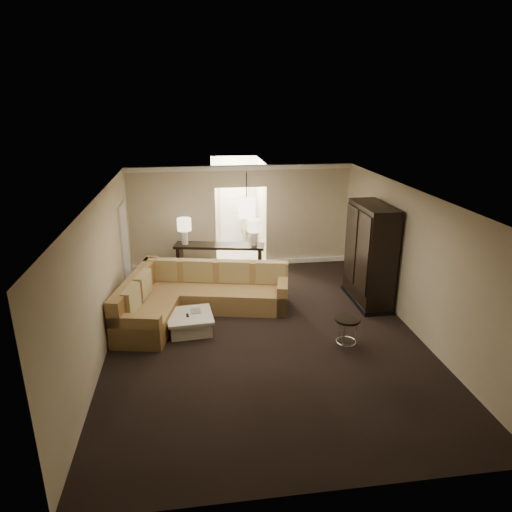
{
  "coord_description": "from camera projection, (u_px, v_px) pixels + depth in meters",
  "views": [
    {
      "loc": [
        -1.28,
        -8.08,
        4.46
      ],
      "look_at": [
        0.02,
        1.2,
        1.21
      ],
      "focal_mm": 32.0,
      "sensor_mm": 36.0,
      "label": 1
    }
  ],
  "objects": [
    {
      "name": "foyer",
      "position": [
        236.0,
        209.0,
        13.76
      ],
      "size": [
        1.44,
        2.02,
        2.8
      ],
      "color": "silver",
      "rests_on": "ground"
    },
    {
      "name": "coffee_table",
      "position": [
        190.0,
        322.0,
        9.2
      ],
      "size": [
        0.97,
        0.97,
        0.38
      ],
      "rotation": [
        0.0,
        0.0,
        0.09
      ],
      "color": "beige",
      "rests_on": "ground"
    },
    {
      "name": "crown_molding",
      "position": [
        241.0,
        168.0,
        11.99
      ],
      "size": [
        6.0,
        0.1,
        0.12
      ],
      "primitive_type": "cube",
      "color": "white",
      "rests_on": "wall_back"
    },
    {
      "name": "baseboard",
      "position": [
        242.0,
        263.0,
        12.87
      ],
      "size": [
        6.0,
        0.1,
        0.12
      ],
      "primitive_type": "cube",
      "color": "white",
      "rests_on": "ground"
    },
    {
      "name": "wall_front",
      "position": [
        320.0,
        394.0,
        4.99
      ],
      "size": [
        6.0,
        0.04,
        2.8
      ],
      "primitive_type": "cube",
      "color": "#C3AF94",
      "rests_on": "ground"
    },
    {
      "name": "wall_left",
      "position": [
        102.0,
        275.0,
        8.34
      ],
      "size": [
        0.04,
        8.0,
        2.8
      ],
      "primitive_type": "cube",
      "color": "#C3AF94",
      "rests_on": "ground"
    },
    {
      "name": "side_door",
      "position": [
        125.0,
        247.0,
        11.07
      ],
      "size": [
        0.05,
        0.9,
        2.1
      ],
      "primitive_type": "cube",
      "color": "white",
      "rests_on": "ground"
    },
    {
      "name": "table_lamp_left",
      "position": [
        184.0,
        227.0,
        11.65
      ],
      "size": [
        0.36,
        0.36,
        0.68
      ],
      "color": "silver",
      "rests_on": "console_table"
    },
    {
      "name": "pendant_light",
      "position": [
        247.0,
        207.0,
        11.08
      ],
      "size": [
        0.38,
        0.38,
        1.09
      ],
      "color": "black",
      "rests_on": "ceiling"
    },
    {
      "name": "ground",
      "position": [
        263.0,
        332.0,
        9.19
      ],
      "size": [
        8.0,
        8.0,
        0.0
      ],
      "primitive_type": "plane",
      "color": "black",
      "rests_on": "ground"
    },
    {
      "name": "person",
      "position": [
        248.0,
        222.0,
        14.21
      ],
      "size": [
        0.7,
        0.6,
        1.63
      ],
      "primitive_type": "imported",
      "rotation": [
        0.0,
        0.0,
        2.72
      ],
      "color": "beige",
      "rests_on": "ground"
    },
    {
      "name": "console_table",
      "position": [
        220.0,
        258.0,
        11.87
      ],
      "size": [
        2.37,
        0.96,
        0.89
      ],
      "rotation": [
        0.0,
        0.0,
        -0.2
      ],
      "color": "black",
      "rests_on": "ground"
    },
    {
      "name": "armoire",
      "position": [
        369.0,
        257.0,
        10.24
      ],
      "size": [
        0.68,
        1.59,
        2.29
      ],
      "color": "black",
      "rests_on": "ground"
    },
    {
      "name": "wall_back",
      "position": [
        241.0,
        217.0,
        12.47
      ],
      "size": [
        6.0,
        0.04,
        2.8
      ],
      "primitive_type": "cube",
      "color": "#C3AF94",
      "rests_on": "ground"
    },
    {
      "name": "ceiling",
      "position": [
        264.0,
        195.0,
        8.27
      ],
      "size": [
        6.0,
        8.0,
        0.02
      ],
      "primitive_type": "cube",
      "color": "white",
      "rests_on": "wall_back"
    },
    {
      "name": "wall_right",
      "position": [
        412.0,
        260.0,
        9.13
      ],
      "size": [
        0.04,
        8.0,
        2.8
      ],
      "primitive_type": "cube",
      "color": "#C3AF94",
      "rests_on": "ground"
    },
    {
      "name": "table_lamp_right",
      "position": [
        254.0,
        228.0,
        11.56
      ],
      "size": [
        0.36,
        0.36,
        0.68
      ],
      "color": "silver",
      "rests_on": "console_table"
    },
    {
      "name": "drink_table",
      "position": [
        347.0,
        326.0,
        8.53
      ],
      "size": [
        0.47,
        0.47,
        0.59
      ],
      "rotation": [
        0.0,
        0.0,
        -0.08
      ],
      "color": "black",
      "rests_on": "ground"
    },
    {
      "name": "sectional_sofa",
      "position": [
        193.0,
        296.0,
        9.89
      ],
      "size": [
        3.77,
        2.79,
        0.99
      ],
      "rotation": [
        0.0,
        0.0,
        -0.21
      ],
      "color": "brown",
      "rests_on": "ground"
    }
  ]
}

